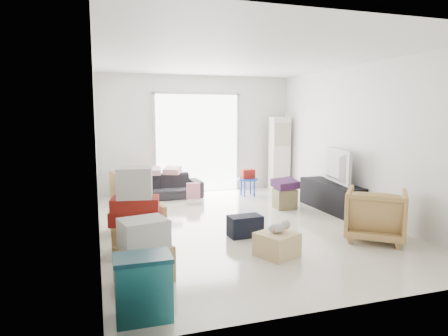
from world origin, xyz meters
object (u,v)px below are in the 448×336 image
(tv_console, at_px, (331,196))
(television, at_px, (332,179))
(kids_table, at_px, (248,177))
(armchair, at_px, (376,212))
(ac_tower, at_px, (279,154))
(sofa, at_px, (160,182))
(wood_crate, at_px, (277,244))
(storage_bins, at_px, (143,287))
(ottoman, at_px, (285,199))

(tv_console, xyz_separation_m, television, (0.00, 0.00, 0.34))
(kids_table, bearing_deg, armchair, -79.96)
(ac_tower, xyz_separation_m, sofa, (-2.91, -0.15, -0.53))
(television, bearing_deg, wood_crate, 144.97)
(ac_tower, relative_size, storage_bins, 2.98)
(sofa, relative_size, armchair, 2.16)
(armchair, xyz_separation_m, wood_crate, (-1.65, -0.18, -0.26))
(sofa, bearing_deg, wood_crate, -78.88)
(sofa, bearing_deg, ottoman, -39.32)
(sofa, relative_size, storage_bins, 3.04)
(kids_table, bearing_deg, wood_crate, -105.48)
(storage_bins, bearing_deg, armchair, 20.11)
(storage_bins, height_order, wood_crate, storage_bins)
(tv_console, relative_size, ottoman, 4.12)
(television, xyz_separation_m, storage_bins, (-3.90, -3.09, -0.30))
(storage_bins, relative_size, ottoman, 1.53)
(tv_console, relative_size, kids_table, 2.64)
(television, height_order, armchair, armchair)
(ottoman, bearing_deg, sofa, 141.90)
(ac_tower, bearing_deg, sofa, -177.05)
(television, xyz_separation_m, ottoman, (-0.80, 0.35, -0.41))
(ottoman, bearing_deg, ac_tower, 67.69)
(ac_tower, bearing_deg, kids_table, -154.87)
(armchair, bearing_deg, storage_bins, 60.32)
(ac_tower, height_order, television, ac_tower)
(sofa, bearing_deg, armchair, -57.87)
(sofa, height_order, storage_bins, sofa)
(sofa, bearing_deg, tv_console, -35.79)
(tv_console, height_order, ottoman, tv_console)
(kids_table, height_order, wood_crate, kids_table)
(wood_crate, bearing_deg, ottoman, 61.52)
(ottoman, bearing_deg, wood_crate, -118.48)
(sofa, xyz_separation_m, wood_crate, (0.88, -4.03, -0.20))
(wood_crate, bearing_deg, storage_bins, -148.95)
(storage_bins, distance_m, kids_table, 5.59)
(storage_bins, relative_size, wood_crate, 1.29)
(television, height_order, storage_bins, television)
(kids_table, bearing_deg, storage_bins, -120.68)
(wood_crate, bearing_deg, television, 43.84)
(armchair, bearing_deg, ac_tower, -55.08)
(armchair, distance_m, wood_crate, 1.68)
(television, xyz_separation_m, sofa, (-2.96, 2.04, -0.25))
(tv_console, distance_m, ottoman, 0.88)
(ac_tower, height_order, kids_table, ac_tower)
(television, bearing_deg, sofa, 66.57)
(television, height_order, ottoman, television)
(tv_console, xyz_separation_m, storage_bins, (-3.90, -3.09, 0.03))
(armchair, relative_size, ottoman, 2.16)
(tv_console, relative_size, wood_crate, 3.46)
(television, bearing_deg, tv_console, -168.86)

